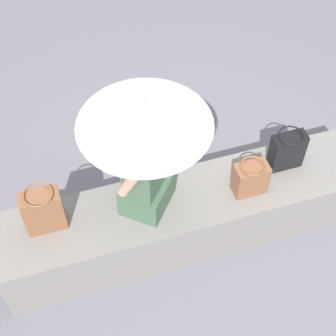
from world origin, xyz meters
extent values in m
plane|color=slate|center=(0.00, 0.00, 0.00)|extent=(14.00, 14.00, 0.00)
cube|color=gray|center=(0.00, 0.00, 0.24)|extent=(2.70, 0.54, 0.48)
cube|color=#47664C|center=(0.28, -0.05, 0.59)|extent=(0.43, 0.44, 0.22)
cube|color=#47664C|center=(0.28, -0.05, 0.94)|extent=(0.36, 0.37, 0.48)
sphere|color=tan|center=(0.28, -0.05, 1.28)|extent=(0.20, 0.20, 0.20)
cylinder|color=tan|center=(0.41, 0.11, 0.97)|extent=(0.20, 0.18, 0.32)
cylinder|color=tan|center=(0.15, -0.20, 0.97)|extent=(0.20, 0.18, 0.32)
cylinder|color=#B7B7BC|center=(0.29, 0.01, 0.99)|extent=(0.02, 0.02, 1.01)
cone|color=silver|center=(0.29, 0.01, 1.41)|extent=(0.77, 0.77, 0.17)
sphere|color=#B7B7BC|center=(0.29, 0.01, 1.51)|extent=(0.03, 0.03, 0.03)
cube|color=brown|center=(-0.42, 0.07, 0.61)|extent=(0.23, 0.13, 0.25)
torus|color=brown|center=(-0.42, 0.07, 0.75)|extent=(0.17, 0.17, 0.01)
cube|color=black|center=(-0.75, -0.07, 0.63)|extent=(0.24, 0.11, 0.30)
torus|color=black|center=(-0.75, -0.07, 0.80)|extent=(0.18, 0.18, 0.01)
cube|color=brown|center=(0.97, -0.06, 0.65)|extent=(0.25, 0.13, 0.34)
torus|color=brown|center=(0.97, -0.06, 0.83)|extent=(0.19, 0.19, 0.01)
camera|label=1|loc=(0.75, 1.93, 3.41)|focal=55.17mm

